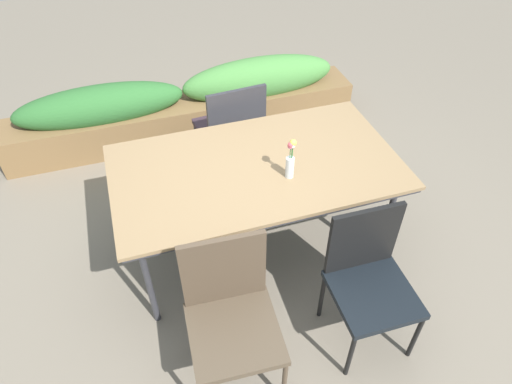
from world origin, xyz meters
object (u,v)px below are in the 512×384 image
object	(u,v)px
planter_box	(186,105)
dining_table	(256,171)
chair_far_side	(232,128)
flower_vase	(290,159)
chair_near_left	(230,311)
chair_near_right	(369,275)

from	to	relation	value
planter_box	dining_table	bearing A→B (deg)	-83.65
chair_far_side	flower_vase	world-z (taller)	flower_vase
dining_table	chair_near_left	distance (m)	0.94
chair_near_left	flower_vase	world-z (taller)	flower_vase
chair_near_right	chair_near_left	bearing A→B (deg)	1.03
chair_far_side	planter_box	distance (m)	0.84
chair_near_right	planter_box	bearing A→B (deg)	-74.86
chair_near_right	flower_vase	size ratio (longest dim) A/B	3.33
flower_vase	chair_near_right	bearing A→B (deg)	-69.25
chair_near_right	dining_table	bearing A→B (deg)	-61.88
dining_table	chair_far_side	size ratio (longest dim) A/B	1.96
chair_near_left	flower_vase	distance (m)	0.95
dining_table	flower_vase	xyz separation A→B (m)	(0.17, -0.16, 0.18)
dining_table	planter_box	bearing A→B (deg)	96.35
chair_near_right	planter_box	size ratio (longest dim) A/B	0.28
chair_near_right	chair_far_side	xyz separation A→B (m)	(-0.36, 1.64, 0.01)
chair_far_side	flower_vase	xyz separation A→B (m)	(0.11, -0.98, 0.39)
flower_vase	planter_box	distance (m)	1.89
flower_vase	planter_box	bearing A→B (deg)	101.01
dining_table	chair_near_right	xyz separation A→B (m)	(0.41, -0.82, -0.23)
dining_table	flower_vase	bearing A→B (deg)	-44.87
chair_near_right	flower_vase	xyz separation A→B (m)	(-0.25, 0.66, 0.41)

